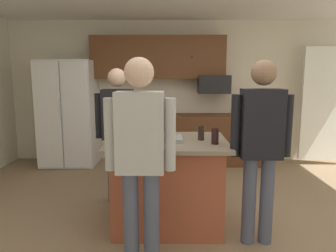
% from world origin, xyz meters
% --- Properties ---
extents(floor, '(7.04, 7.04, 0.00)m').
position_xyz_m(floor, '(0.00, 0.00, 0.00)').
color(floor, '#937A5B').
rests_on(floor, ground).
extents(back_wall, '(6.40, 0.10, 2.60)m').
position_xyz_m(back_wall, '(0.00, 2.80, 1.30)').
color(back_wall, beige).
rests_on(back_wall, ground).
extents(french_door_window_panel, '(0.90, 0.06, 2.00)m').
position_xyz_m(french_door_window_panel, '(2.60, 2.40, 1.10)').
color(french_door_window_panel, white).
rests_on(french_door_window_panel, ground).
extents(cabinet_run_upper, '(2.40, 0.38, 0.75)m').
position_xyz_m(cabinet_run_upper, '(-0.40, 2.60, 1.93)').
color(cabinet_run_upper, brown).
extents(cabinet_run_lower, '(1.80, 0.63, 0.90)m').
position_xyz_m(cabinet_run_lower, '(0.60, 2.48, 0.45)').
color(cabinet_run_lower, brown).
rests_on(cabinet_run_lower, ground).
extents(refrigerator, '(0.95, 0.76, 1.87)m').
position_xyz_m(refrigerator, '(-2.00, 2.38, 0.94)').
color(refrigerator, white).
rests_on(refrigerator, ground).
extents(microwave_over_range, '(0.56, 0.40, 0.32)m').
position_xyz_m(microwave_over_range, '(0.60, 2.50, 1.45)').
color(microwave_over_range, black).
extents(kitchen_island, '(1.25, 0.97, 0.95)m').
position_xyz_m(kitchen_island, '(-0.20, 0.04, 0.48)').
color(kitchen_island, '#9E4C33').
rests_on(kitchen_island, ground).
extents(person_host_foreground, '(0.57, 0.23, 1.77)m').
position_xyz_m(person_host_foreground, '(0.68, -0.32, 1.03)').
color(person_host_foreground, '#4C5166').
rests_on(person_host_foreground, ground).
extents(person_elder_center, '(0.57, 0.23, 1.77)m').
position_xyz_m(person_elder_center, '(-0.41, -0.77, 1.03)').
color(person_elder_center, '#4C5166').
rests_on(person_elder_center, ground).
extents(person_guest_by_door, '(0.57, 0.22, 1.71)m').
position_xyz_m(person_guest_by_door, '(-0.83, 0.68, 0.99)').
color(person_guest_by_door, '#232D4C').
rests_on(person_guest_by_door, ground).
extents(mug_blue_stoneware, '(0.13, 0.09, 0.10)m').
position_xyz_m(mug_blue_stoneware, '(-0.30, -0.24, 1.00)').
color(mug_blue_stoneware, '#4C6B99').
rests_on(mug_blue_stoneware, kitchen_island).
extents(glass_pilsner, '(0.07, 0.07, 0.16)m').
position_xyz_m(glass_pilsner, '(-0.57, -0.20, 1.03)').
color(glass_pilsner, black).
rests_on(glass_pilsner, kitchen_island).
extents(tumbler_amber, '(0.07, 0.07, 0.16)m').
position_xyz_m(tumbler_amber, '(0.28, -0.13, 1.03)').
color(tumbler_amber, black).
rests_on(tumbler_amber, kitchen_island).
extents(glass_dark_ale, '(0.07, 0.07, 0.15)m').
position_xyz_m(glass_dark_ale, '(0.16, 0.06, 1.02)').
color(glass_dark_ale, black).
rests_on(glass_dark_ale, kitchen_island).
extents(serving_tray, '(0.44, 0.30, 0.04)m').
position_xyz_m(serving_tray, '(-0.27, 0.02, 0.97)').
color(serving_tray, '#B7B7BC').
rests_on(serving_tray, kitchen_island).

